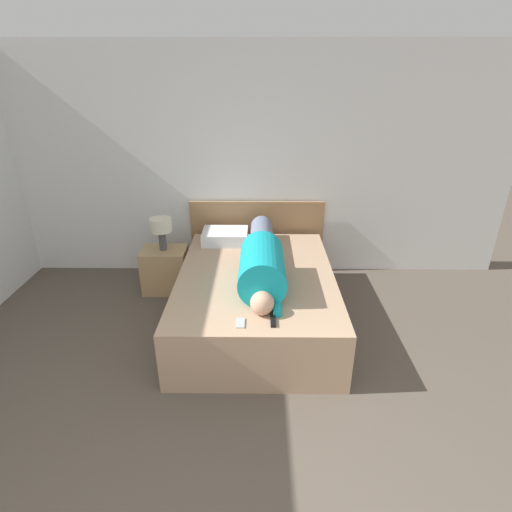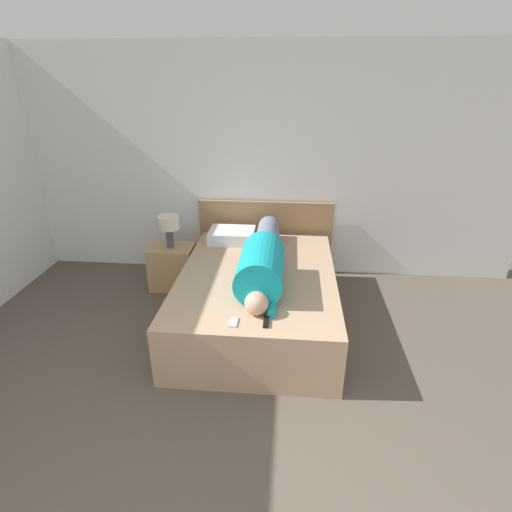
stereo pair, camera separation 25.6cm
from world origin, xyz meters
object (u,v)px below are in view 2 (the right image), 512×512
Objects in this scene: nightstand at (173,267)px; table_lamp at (169,225)px; person_lying at (263,260)px; cell_phone at (234,322)px; tv_remote at (266,321)px; pillow_near_headboard at (232,236)px; bed at (257,298)px.

table_lamp is at bearing -104.04° from nightstand.
cell_phone is (-0.17, -0.78, -0.17)m from person_lying.
tv_remote is (1.17, -1.45, -0.21)m from table_lamp.
person_lying is at bearing -32.38° from table_lamp.
person_lying is at bearing -32.38° from nightstand.
bed is at bearing -65.14° from pillow_near_headboard.
person_lying is 3.51× the size of pillow_near_headboard.
tv_remote is at bearing -80.50° from bed.
cell_phone is at bearing -97.50° from bed.
bed is at bearing -31.41° from table_lamp.
pillow_near_headboard is 3.34× the size of tv_remote.
pillow_near_headboard is 1.66m from tv_remote.
tv_remote is at bearing -83.79° from person_lying.
tv_remote is 0.25m from cell_phone.
cell_phone is (-0.11, -0.84, 0.27)m from bed.
cell_phone is (0.92, -1.47, -0.22)m from table_lamp.
pillow_near_headboard reaches higher than tv_remote.
pillow_near_headboard is at bearing 11.53° from table_lamp.
bed is 1.15× the size of person_lying.
bed is 1.21m from nightstand.
cell_phone is at bearing -58.04° from table_lamp.
table_lamp is at bearing 128.84° from tv_remote.
person_lying is at bearing 96.21° from tv_remote.
pillow_near_headboard is (-0.41, 0.82, -0.10)m from person_lying.
table_lamp is 1.28m from person_lying.
table_lamp is at bearing -168.47° from pillow_near_headboard.
tv_remote is at bearing 5.26° from cell_phone.
nightstand is 0.77m from pillow_near_headboard.
bed is 5.56× the size of table_lamp.
nightstand is 0.51m from table_lamp.
pillow_near_headboard is (0.67, 0.14, 0.36)m from nightstand.
person_lying is 13.52× the size of cell_phone.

